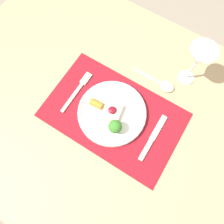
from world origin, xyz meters
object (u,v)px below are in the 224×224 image
object	(u,v)px
fork	(78,89)
knife	(151,140)
spoon	(164,85)
wine_glass_near	(199,58)
dinner_plate	(112,113)

from	to	relation	value
fork	knife	xyz separation A→B (m)	(0.32, -0.03, 0.00)
fork	spoon	world-z (taller)	spoon
fork	wine_glass_near	world-z (taller)	wine_glass_near
fork	wine_glass_near	distance (m)	0.43
dinner_plate	wine_glass_near	distance (m)	0.34
fork	spoon	bearing A→B (deg)	35.39
dinner_plate	knife	world-z (taller)	dinner_plate
dinner_plate	wine_glass_near	xyz separation A→B (m)	(0.16, 0.27, 0.12)
fork	wine_glass_near	bearing A→B (deg)	39.15
dinner_plate	knife	bearing A→B (deg)	-3.37
fork	knife	distance (m)	0.32
knife	spoon	world-z (taller)	spoon
fork	spoon	size ratio (longest dim) A/B	1.08
knife	wine_glass_near	size ratio (longest dim) A/B	0.99
spoon	wine_glass_near	distance (m)	0.16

